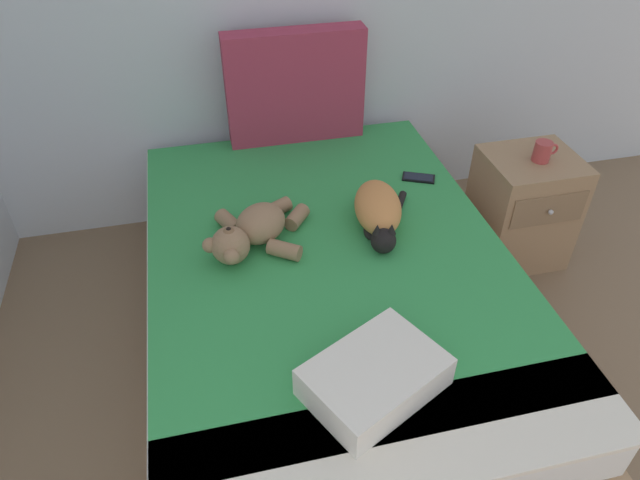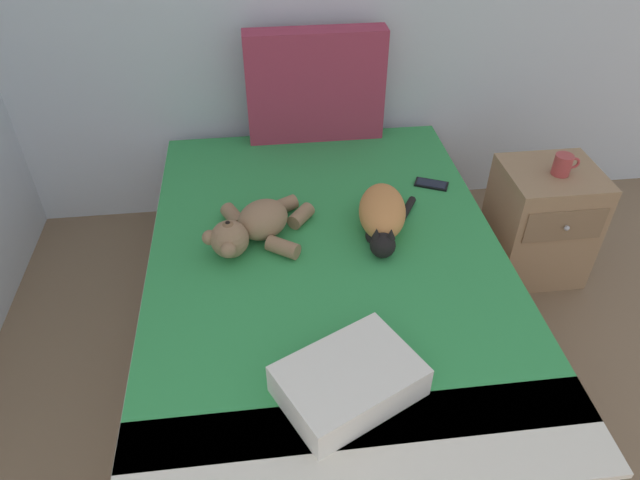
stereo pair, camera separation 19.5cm
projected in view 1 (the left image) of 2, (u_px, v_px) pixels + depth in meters
bed at (328, 298)px, 2.40m from camera, size 1.44×2.03×0.50m
patterned_cushion at (295, 87)px, 2.79m from camera, size 0.67×0.12×0.55m
cat at (378, 211)px, 2.34m from camera, size 0.31×0.42×0.15m
teddy_bear at (252, 231)px, 2.24m from camera, size 0.45×0.42×0.16m
cell_phone at (419, 178)px, 2.65m from camera, size 0.16×0.13×0.01m
throw_pillow at (375, 377)px, 1.71m from camera, size 0.48×0.43×0.11m
nightstand at (522, 208)px, 2.85m from camera, size 0.43×0.41×0.57m
mug at (543, 151)px, 2.63m from camera, size 0.12×0.08×0.09m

